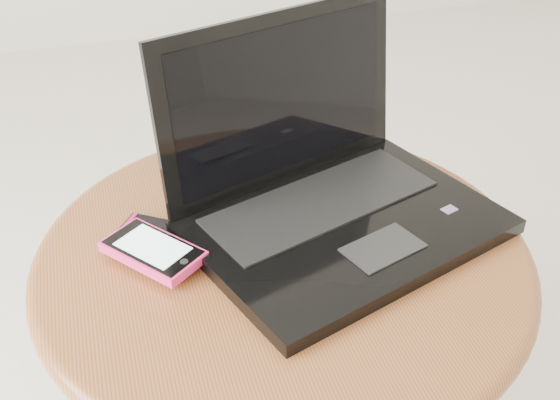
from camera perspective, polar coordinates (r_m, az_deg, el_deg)
name	(u,v)px	position (r m, az deg, el deg)	size (l,w,h in m)	color
table	(283,308)	(0.94, 0.26, -8.92)	(0.63, 0.63, 0.50)	brown
laptop	(326,189)	(0.89, 3.87, 0.91)	(0.45, 0.40, 0.25)	black
phone_black	(161,236)	(0.89, -9.82, -2.95)	(0.12, 0.11, 0.01)	black
phone_pink	(153,251)	(0.85, -10.46, -4.16)	(0.13, 0.14, 0.01)	#FF2D79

